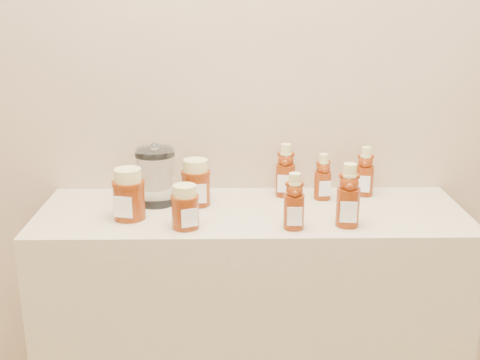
{
  "coord_description": "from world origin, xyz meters",
  "views": [
    {
      "loc": [
        -0.06,
        -0.03,
        1.49
      ],
      "look_at": [
        -0.03,
        1.52,
        1.0
      ],
      "focal_mm": 45.0,
      "sensor_mm": 36.0,
      "label": 1
    }
  ],
  "objects_px": {
    "display_table": "(251,349)",
    "bear_bottle_front_left": "(294,197)",
    "glass_canister": "(156,174)",
    "bear_bottle_back_left": "(286,167)",
    "honey_jar_left": "(129,194)"
  },
  "relations": [
    {
      "from": "honey_jar_left",
      "to": "display_table",
      "type": "bearing_deg",
      "value": 23.48
    },
    {
      "from": "bear_bottle_front_left",
      "to": "honey_jar_left",
      "type": "height_order",
      "value": "bear_bottle_front_left"
    },
    {
      "from": "glass_canister",
      "to": "bear_bottle_back_left",
      "type": "bearing_deg",
      "value": 9.69
    },
    {
      "from": "display_table",
      "to": "bear_bottle_front_left",
      "type": "height_order",
      "value": "bear_bottle_front_left"
    },
    {
      "from": "bear_bottle_back_left",
      "to": "bear_bottle_front_left",
      "type": "relative_size",
      "value": 1.07
    },
    {
      "from": "honey_jar_left",
      "to": "glass_canister",
      "type": "distance_m",
      "value": 0.13
    },
    {
      "from": "bear_bottle_back_left",
      "to": "display_table",
      "type": "bearing_deg",
      "value": -119.38
    },
    {
      "from": "bear_bottle_front_left",
      "to": "bear_bottle_back_left",
      "type": "bearing_deg",
      "value": 91.26
    },
    {
      "from": "bear_bottle_back_left",
      "to": "glass_canister",
      "type": "distance_m",
      "value": 0.38
    },
    {
      "from": "display_table",
      "to": "bear_bottle_front_left",
      "type": "relative_size",
      "value": 7.1
    },
    {
      "from": "display_table",
      "to": "bear_bottle_front_left",
      "type": "bearing_deg",
      "value": -51.39
    },
    {
      "from": "bear_bottle_back_left",
      "to": "honey_jar_left",
      "type": "relative_size",
      "value": 1.29
    },
    {
      "from": "bear_bottle_back_left",
      "to": "bear_bottle_front_left",
      "type": "height_order",
      "value": "bear_bottle_back_left"
    },
    {
      "from": "honey_jar_left",
      "to": "glass_canister",
      "type": "xyz_separation_m",
      "value": [
        0.06,
        0.12,
        0.02
      ]
    },
    {
      "from": "bear_bottle_front_left",
      "to": "glass_canister",
      "type": "relative_size",
      "value": 0.96
    }
  ]
}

